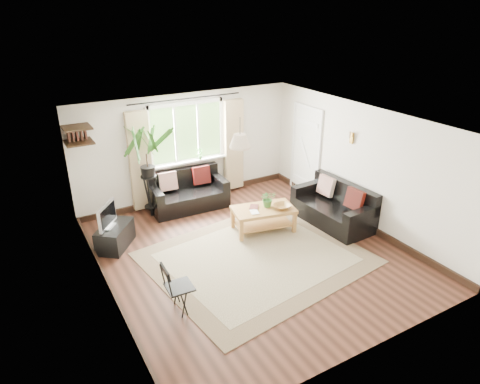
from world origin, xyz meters
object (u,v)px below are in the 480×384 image
sofa_back (188,191)px  sofa_right (333,205)px  coffee_table (263,219)px  tv_stand (115,236)px  palm_stand (148,173)px  folding_chair (179,288)px

sofa_back → sofa_right: bearing=-40.8°
coffee_table → tv_stand: 2.81m
tv_stand → palm_stand: (0.99, 0.87, 0.76)m
coffee_table → folding_chair: (-2.33, -1.42, 0.15)m
sofa_right → palm_stand: size_ratio=0.86×
sofa_right → sofa_back: bearing=-136.6°
folding_chair → coffee_table: bearing=-56.3°
sofa_back → palm_stand: (-0.83, 0.03, 0.59)m
sofa_back → tv_stand: sofa_back is taller
sofa_back → folding_chair: bearing=-113.0°
sofa_right → coffee_table: (-1.38, 0.43, -0.15)m
tv_stand → palm_stand: size_ratio=0.41×
sofa_back → tv_stand: (-1.82, -0.84, -0.17)m
palm_stand → folding_chair: size_ratio=2.47×
sofa_back → palm_stand: palm_stand is taller
sofa_back → palm_stand: size_ratio=0.84×
coffee_table → folding_chair: bearing=-148.7°
sofa_right → coffee_table: size_ratio=1.41×
coffee_table → tv_stand: bearing=162.7°
sofa_back → coffee_table: sofa_back is taller
coffee_table → tv_stand: coffee_table is taller
sofa_right → tv_stand: (-4.06, 1.26, -0.18)m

